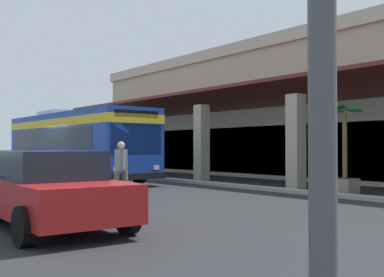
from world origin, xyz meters
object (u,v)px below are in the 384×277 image
transit_bus (75,141)px  parked_sedan_red (48,188)px  potted_palm (345,165)px  pedestrian (121,167)px

transit_bus → parked_sedan_red: size_ratio=2.51×
transit_bus → potted_palm: size_ratio=3.70×
transit_bus → parked_sedan_red: transit_bus is taller
transit_bus → pedestrian: (8.61, -2.41, -0.88)m
parked_sedan_red → pedestrian: pedestrian is taller
pedestrian → potted_palm: (3.02, 6.87, -0.01)m
transit_bus → pedestrian: size_ratio=6.53×
parked_sedan_red → transit_bus: bearing=153.7°
parked_sedan_red → pedestrian: (-3.41, 3.53, 0.22)m
potted_palm → pedestrian: bearing=-113.7°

